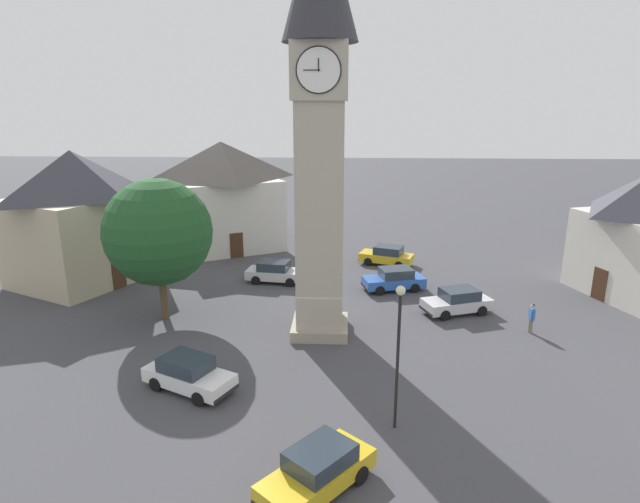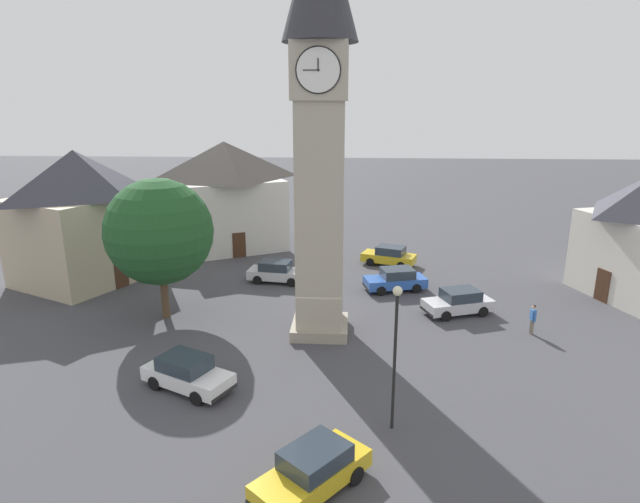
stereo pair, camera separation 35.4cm
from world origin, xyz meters
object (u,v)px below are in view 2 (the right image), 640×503
object	(u,v)px
car_red_corner	(277,272)
pedestrian	(533,317)
building_shop_left	(81,215)
clock_tower	(320,93)
car_green_alley	(313,470)
tree	(159,232)
car_blue_kerb	(389,256)
car_black_far	(396,279)
building_terrace_right	(226,195)
car_silver_kerb	(458,302)
car_white_side	(187,373)
lamp_post	(396,338)

from	to	relation	value
car_red_corner	pedestrian	world-z (taller)	pedestrian
building_shop_left	clock_tower	bearing A→B (deg)	155.12
car_green_alley	tree	size ratio (longest dim) A/B	0.51
car_blue_kerb	tree	xyz separation A→B (m)	(13.90, 11.33, 4.45)
car_green_alley	car_black_far	bearing A→B (deg)	-102.20
car_red_corner	tree	distance (m)	9.90
tree	building_terrace_right	size ratio (longest dim) A/B	0.70
car_green_alley	building_shop_left	world-z (taller)	building_shop_left
car_blue_kerb	building_terrace_right	xyz separation A→B (m)	(13.87, -4.52, 3.95)
car_blue_kerb	car_green_alley	xyz separation A→B (m)	(4.13, 25.17, 0.00)
car_silver_kerb	car_blue_kerb	bearing A→B (deg)	-70.28
clock_tower	car_silver_kerb	bearing A→B (deg)	-158.92
car_white_side	lamp_post	bearing A→B (deg)	164.83
car_red_corner	lamp_post	bearing A→B (deg)	112.12
clock_tower	pedestrian	xyz separation A→B (m)	(-11.63, -0.49, -11.72)
car_black_far	car_silver_kerb	bearing A→B (deg)	130.95
car_black_far	building_shop_left	distance (m)	22.38
car_white_side	building_shop_left	bearing A→B (deg)	-50.50
clock_tower	car_black_far	xyz separation A→B (m)	(-4.71, -7.10, -11.97)
clock_tower	tree	size ratio (longest dim) A/B	2.63
pedestrian	tree	world-z (taller)	tree
car_silver_kerb	car_white_side	bearing A→B (deg)	34.68
building_shop_left	building_terrace_right	world-z (taller)	building_shop_left
car_silver_kerb	car_black_far	world-z (taller)	same
car_silver_kerb	clock_tower	bearing A→B (deg)	21.08
car_red_corner	lamp_post	size ratio (longest dim) A/B	0.74
building_terrace_right	lamp_post	size ratio (longest dim) A/B	2.01
building_terrace_right	car_white_side	bearing A→B (deg)	98.94
clock_tower	lamp_post	size ratio (longest dim) A/B	3.71
car_green_alley	car_silver_kerb	bearing A→B (deg)	-116.32
clock_tower	car_white_side	xyz separation A→B (m)	(5.49, 6.30, -11.97)
car_silver_kerb	car_red_corner	size ratio (longest dim) A/B	1.03
car_blue_kerb	clock_tower	bearing A→B (deg)	70.16
car_white_side	car_silver_kerb	bearing A→B (deg)	-145.32
car_white_side	lamp_post	xyz separation A→B (m)	(-8.84, 2.40, 3.07)
pedestrian	car_silver_kerb	bearing A→B (deg)	-37.19
car_green_alley	pedestrian	bearing A→B (deg)	-131.03
car_white_side	building_terrace_right	size ratio (longest dim) A/B	0.38
car_green_alley	building_terrace_right	xyz separation A→B (m)	(9.74, -29.68, 3.95)
car_blue_kerb	building_shop_left	distance (m)	22.83
pedestrian	lamp_post	xyz separation A→B (m)	(8.29, 9.18, 2.83)
clock_tower	car_red_corner	distance (m)	15.02
building_terrace_right	lamp_post	bearing A→B (deg)	115.71
car_green_alley	lamp_post	xyz separation A→B (m)	(-2.82, -3.58, 3.07)
car_green_alley	car_red_corner	bearing A→B (deg)	-78.75
car_silver_kerb	car_red_corner	bearing A→B (deg)	-23.91
lamp_post	car_black_far	bearing A→B (deg)	-94.94
clock_tower	car_blue_kerb	xyz separation A→B (m)	(-4.65, -12.89, -11.97)
car_black_far	pedestrian	world-z (taller)	pedestrian
clock_tower	car_silver_kerb	world-z (taller)	clock_tower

